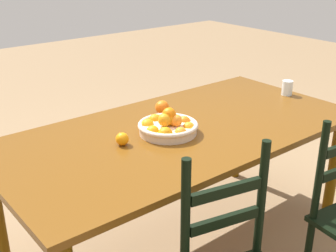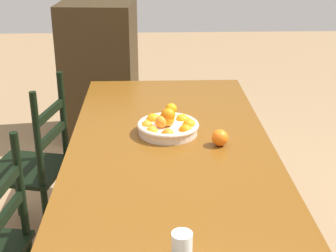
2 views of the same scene
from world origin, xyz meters
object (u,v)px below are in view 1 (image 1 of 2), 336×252
(orange_loose_0, at_px, (162,107))
(orange_loose_1, at_px, (122,139))
(fruit_bowl, at_px, (168,126))
(dining_table, at_px, (182,141))
(drinking_glass, at_px, (288,88))

(orange_loose_0, relative_size, orange_loose_1, 1.25)
(orange_loose_1, bearing_deg, fruit_bowl, 174.01)
(dining_table, distance_m, drinking_glass, 0.89)
(fruit_bowl, bearing_deg, orange_loose_0, -122.29)
(dining_table, bearing_deg, fruit_bowl, 4.74)
(drinking_glass, bearing_deg, fruit_bowl, 0.32)
(dining_table, distance_m, fruit_bowl, 0.15)
(fruit_bowl, height_order, drinking_glass, fruit_bowl)
(orange_loose_0, bearing_deg, fruit_bowl, 57.71)
(orange_loose_1, distance_m, drinking_glass, 1.24)
(fruit_bowl, distance_m, drinking_glass, 0.98)
(fruit_bowl, relative_size, orange_loose_1, 4.89)
(fruit_bowl, bearing_deg, orange_loose_1, -5.99)
(orange_loose_1, bearing_deg, orange_loose_0, -152.59)
(dining_table, xyz_separation_m, drinking_glass, (-0.88, 0.00, 0.12))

